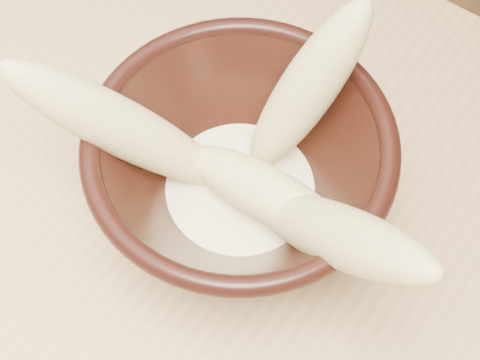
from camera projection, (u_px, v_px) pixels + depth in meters
name	position (u px, v px, depth m)	size (l,w,h in m)	color
bowl	(240.00, 173.00, 0.42)	(0.19, 0.19, 0.10)	black
milk_puddle	(240.00, 192.00, 0.44)	(0.10, 0.10, 0.01)	#FEF4CC
banana_upright	(306.00, 91.00, 0.40)	(0.03, 0.03, 0.14)	#DBC981
banana_left	(122.00, 128.00, 0.39)	(0.03, 0.03, 0.16)	#DBC981
banana_right	(335.00, 234.00, 0.36)	(0.03, 0.03, 0.16)	#DBC981
banana_across	(265.00, 193.00, 0.41)	(0.03, 0.03, 0.12)	#DBC981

